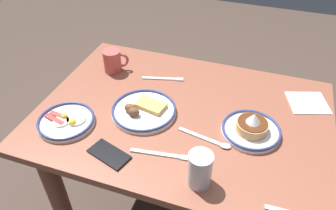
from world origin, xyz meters
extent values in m
cube|color=brown|center=(0.00, 0.00, 0.72)|extent=(1.12, 0.80, 0.03)
cylinder|color=brown|center=(-0.46, -0.30, 0.35)|extent=(0.08, 0.08, 0.71)
cylinder|color=brown|center=(0.46, -0.30, 0.35)|extent=(0.08, 0.08, 0.71)
cylinder|color=brown|center=(0.46, 0.30, 0.35)|extent=(0.08, 0.08, 0.71)
cylinder|color=white|center=(-0.27, 0.02, 0.75)|extent=(0.21, 0.21, 0.01)
torus|color=navy|center=(-0.27, 0.02, 0.76)|extent=(0.21, 0.21, 0.01)
cylinder|color=tan|center=(-0.27, 0.02, 0.76)|extent=(0.11, 0.11, 0.01)
cylinder|color=tan|center=(-0.27, 0.02, 0.77)|extent=(0.11, 0.11, 0.01)
cylinder|color=tan|center=(-0.27, 0.02, 0.78)|extent=(0.11, 0.11, 0.01)
cylinder|color=#4C2814|center=(-0.27, 0.02, 0.79)|extent=(0.11, 0.11, 0.00)
cone|color=white|center=(-0.27, 0.02, 0.81)|extent=(0.05, 0.05, 0.04)
cylinder|color=white|center=(0.14, 0.05, 0.75)|extent=(0.25, 0.25, 0.01)
torus|color=navy|center=(0.14, 0.05, 0.76)|extent=(0.25, 0.25, 0.01)
cube|color=tan|center=(0.12, 0.02, 0.76)|extent=(0.12, 0.09, 0.02)
ellipsoid|color=brown|center=(0.17, 0.09, 0.77)|extent=(0.04, 0.03, 0.03)
ellipsoid|color=brown|center=(0.18, 0.08, 0.76)|extent=(0.03, 0.03, 0.03)
ellipsoid|color=brown|center=(0.19, 0.07, 0.77)|extent=(0.04, 0.03, 0.03)
cylinder|color=silver|center=(0.40, 0.20, 0.75)|extent=(0.21, 0.21, 0.01)
torus|color=navy|center=(0.40, 0.20, 0.76)|extent=(0.21, 0.21, 0.01)
cylinder|color=white|center=(0.36, 0.18, 0.76)|extent=(0.07, 0.07, 0.01)
sphere|color=yellow|center=(0.36, 0.21, 0.76)|extent=(0.03, 0.03, 0.03)
cylinder|color=white|center=(0.41, 0.21, 0.76)|extent=(0.06, 0.06, 0.01)
sphere|color=yellow|center=(0.41, 0.19, 0.76)|extent=(0.02, 0.02, 0.02)
cube|color=#9C352E|center=(0.44, 0.19, 0.76)|extent=(0.08, 0.03, 0.01)
cube|color=maroon|center=(0.44, 0.21, 0.76)|extent=(0.10, 0.04, 0.01)
cylinder|color=#BF4C47|center=(0.39, -0.18, 0.79)|extent=(0.08, 0.08, 0.10)
torus|color=#BF4C47|center=(0.35, -0.20, 0.79)|extent=(0.07, 0.04, 0.07)
cylinder|color=brown|center=(0.39, -0.18, 0.82)|extent=(0.07, 0.07, 0.01)
cylinder|color=silver|center=(-0.14, 0.30, 0.80)|extent=(0.08, 0.08, 0.12)
cylinder|color=black|center=(-0.14, 0.30, 0.78)|extent=(0.07, 0.07, 0.08)
cube|color=black|center=(0.17, 0.29, 0.74)|extent=(0.16, 0.11, 0.01)
cube|color=white|center=(-0.46, -0.22, 0.74)|extent=(0.19, 0.18, 0.00)
cube|color=silver|center=(0.01, 0.23, 0.74)|extent=(0.20, 0.04, 0.01)
cube|color=silver|center=(-0.08, 0.23, 0.74)|extent=(0.03, 0.01, 0.00)
cube|color=silver|center=(-0.08, 0.22, 0.74)|extent=(0.03, 0.01, 0.00)
cube|color=silver|center=(-0.07, 0.22, 0.74)|extent=(0.03, 0.01, 0.00)
cube|color=silver|center=(-0.07, 0.21, 0.74)|extent=(0.03, 0.01, 0.00)
cube|color=silver|center=(0.15, -0.19, 0.74)|extent=(0.18, 0.06, 0.01)
cube|color=silver|center=(0.07, -0.20, 0.74)|extent=(0.03, 0.01, 0.00)
cube|color=silver|center=(0.07, -0.21, 0.74)|extent=(0.03, 0.01, 0.00)
cube|color=silver|center=(0.08, -0.21, 0.74)|extent=(0.03, 0.01, 0.00)
cube|color=silver|center=(0.08, -0.22, 0.74)|extent=(0.03, 0.01, 0.00)
cube|color=silver|center=(-0.11, 0.11, 0.74)|extent=(0.19, 0.05, 0.01)
ellipsoid|color=silver|center=(-0.19, 0.12, 0.74)|extent=(0.04, 0.03, 0.01)
camera|label=1|loc=(-0.25, 0.91, 1.57)|focal=34.42mm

